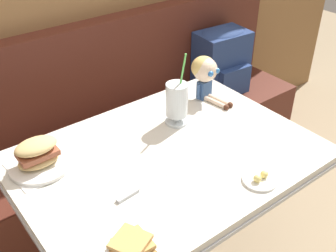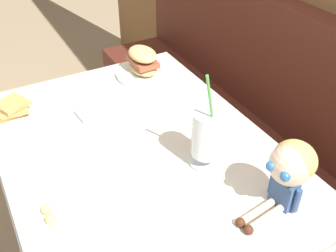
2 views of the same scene
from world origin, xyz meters
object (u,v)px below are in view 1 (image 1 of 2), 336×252
object	(u,v)px
milkshake_glass	(177,102)
sandwich_plate	(38,157)
seated_doll	(205,72)
toast_plate	(132,250)
butter_knife	(136,191)
backpack	(222,60)
butter_saucer	(260,179)

from	to	relation	value
milkshake_glass	sandwich_plate	distance (m)	0.58
sandwich_plate	seated_doll	xyz separation A→B (m)	(0.80, 0.02, 0.08)
toast_plate	butter_knife	world-z (taller)	toast_plate
sandwich_plate	backpack	distance (m)	1.34
toast_plate	seated_doll	world-z (taller)	seated_doll
butter_saucer	seated_doll	xyz separation A→B (m)	(0.24, 0.55, 0.12)
sandwich_plate	butter_knife	xyz separation A→B (m)	(0.20, -0.32, -0.04)
sandwich_plate	butter_knife	size ratio (longest dim) A/B	0.93
milkshake_glass	backpack	distance (m)	0.86
backpack	toast_plate	bearing A→B (deg)	-143.61
toast_plate	milkshake_glass	bearing A→B (deg)	40.93
toast_plate	milkshake_glass	size ratio (longest dim) A/B	0.79
milkshake_glass	toast_plate	bearing A→B (deg)	-139.07
milkshake_glass	backpack	xyz separation A→B (m)	(0.71, 0.46, -0.18)
butter_knife	sandwich_plate	bearing A→B (deg)	121.93
butter_saucer	backpack	world-z (taller)	backpack
butter_saucer	toast_plate	bearing A→B (deg)	178.80
butter_saucer	backpack	xyz separation A→B (m)	(0.72, 0.92, -0.09)
milkshake_glass	butter_saucer	size ratio (longest dim) A/B	2.62
butter_saucer	butter_knife	size ratio (longest dim) A/B	0.51
toast_plate	butter_knife	size ratio (longest dim) A/B	1.06
seated_doll	backpack	size ratio (longest dim) A/B	0.56
milkshake_glass	backpack	world-z (taller)	milkshake_glass
toast_plate	butter_saucer	distance (m)	0.52
sandwich_plate	seated_doll	bearing A→B (deg)	1.40
backpack	milkshake_glass	bearing A→B (deg)	-147.32
toast_plate	sandwich_plate	distance (m)	0.53
backpack	sandwich_plate	bearing A→B (deg)	-163.24
toast_plate	backpack	world-z (taller)	backpack
milkshake_glass	butter_saucer	distance (m)	0.47
butter_knife	seated_doll	distance (m)	0.70
milkshake_glass	backpack	bearing A→B (deg)	32.68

